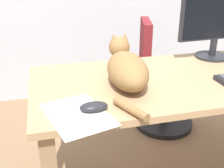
% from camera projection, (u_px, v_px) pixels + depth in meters
% --- Properties ---
extents(desk, '(1.56, 0.69, 0.75)m').
position_uv_depth(desk, '(186.00, 94.00, 1.45)').
color(desk, tan).
rests_on(desk, ground_plane).
extents(office_chair, '(0.50, 0.48, 0.89)m').
position_uv_depth(office_chair, '(160.00, 84.00, 2.24)').
color(office_chair, black).
rests_on(office_chair, ground_plane).
extents(monitor, '(0.48, 0.20, 0.41)m').
position_uv_depth(monitor, '(217.00, 20.00, 1.59)').
color(monitor, '#232328').
rests_on(monitor, desk).
extents(cat, '(0.22, 0.61, 0.20)m').
position_uv_depth(cat, '(126.00, 67.00, 1.28)').
color(cat, olive).
rests_on(cat, desk).
extents(computer_mouse, '(0.11, 0.06, 0.04)m').
position_uv_depth(computer_mouse, '(94.00, 107.00, 1.06)').
color(computer_mouse, '#232328').
rests_on(computer_mouse, desk).
extents(paper_sheet, '(0.28, 0.34, 0.00)m').
position_uv_depth(paper_sheet, '(77.00, 114.00, 1.04)').
color(paper_sheet, white).
rests_on(paper_sheet, desk).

